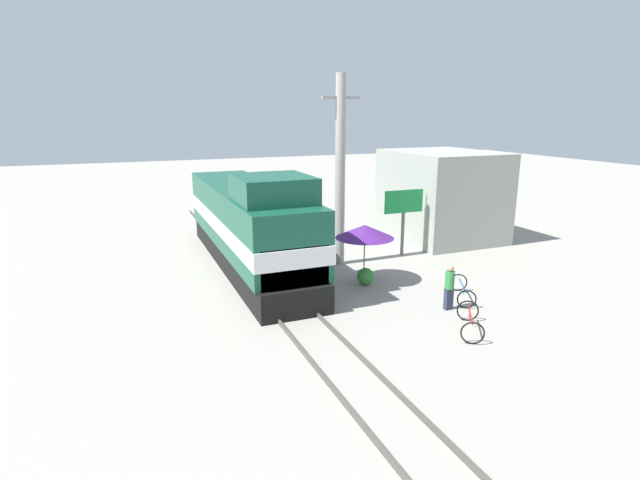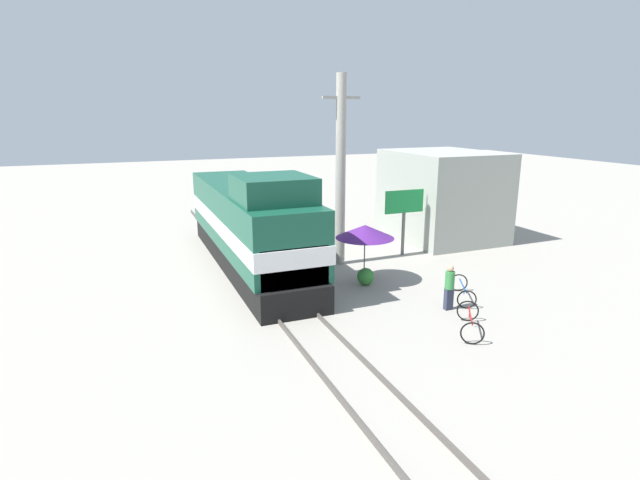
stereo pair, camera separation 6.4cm
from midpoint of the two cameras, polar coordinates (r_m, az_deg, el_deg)
name	(u,v)px [view 1 (the left image)]	position (r m, az deg, el deg)	size (l,w,h in m)	color
ground_plane	(282,302)	(19.19, -4.46, -7.05)	(120.00, 120.00, 0.00)	gray
rail_near	(264,303)	(18.98, -6.54, -7.12)	(0.08, 38.26, 0.15)	#4C4742
rail_far	(300,297)	(19.38, -2.43, -6.56)	(0.08, 38.26, 0.15)	#4C4742
locomotive	(250,226)	(22.82, -8.10, 1.64)	(2.97, 13.73, 4.70)	black
utility_pole	(340,172)	(22.91, 2.24, 7.82)	(1.80, 0.46, 8.67)	#9E998E
vendor_umbrella	(365,231)	(20.70, 5.05, 0.98)	(2.45, 2.45, 2.49)	#4C4C4C
billboard_sign	(404,206)	(25.07, 9.47, 3.86)	(2.13, 0.12, 3.29)	#595959
shrub_cluster	(365,276)	(20.94, 5.12, -4.16)	(0.72, 0.72, 0.72)	#388C38
person_bystander	(449,286)	(18.72, 14.47, -5.07)	(0.34, 0.34, 1.69)	#2D3347
bicycle	(462,290)	(20.01, 15.87, -5.54)	(1.54, 2.03, 0.72)	black
bicycle_spare	(470,321)	(17.23, 16.67, -8.85)	(1.67, 1.98, 0.75)	black
building_block_distant	(441,195)	(29.10, 13.63, 5.01)	(5.11, 6.19, 4.89)	#999E93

